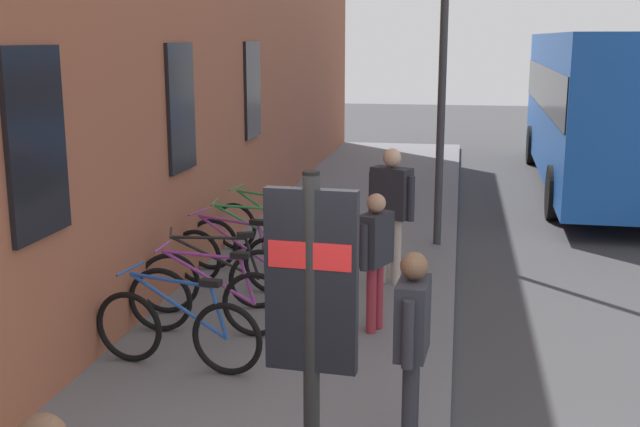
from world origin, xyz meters
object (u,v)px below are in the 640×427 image
Objects in this scene: bicycle_by_door at (215,279)px; street_lamp at (444,22)px; pedestrian_by_facade at (376,248)px; city_bus at (602,101)px; bicycle_nearest_sign at (233,259)px; bicycle_leaning_wall at (251,243)px; bicycle_under_window at (178,330)px; pedestrian_crossing_street at (391,202)px; bicycle_far_end at (267,228)px; transit_info_sign at (311,306)px; bicycle_beside_lamp at (208,300)px; pedestrian_near_bus at (412,331)px.

street_lamp is at bearing -34.66° from bicycle_by_door.
city_bus is at bearing -21.39° from pedestrian_by_facade.
bicycle_nearest_sign is 0.83m from bicycle_leaning_wall.
bicycle_under_window is 3.65m from pedestrian_crossing_street.
transit_info_sign is at bearing -163.90° from bicycle_far_end.
bicycle_by_door is 2.50m from pedestrian_crossing_street.
transit_info_sign is 14.22m from city_bus.
pedestrian_by_facade reaches higher than bicycle_under_window.
bicycle_leaning_wall is 4.31m from street_lamp.
bicycle_nearest_sign is 0.72× the size of transit_info_sign.
bicycle_by_door is at bearing 5.11° from bicycle_under_window.
bicycle_nearest_sign is 1.14× the size of pedestrian_by_facade.
bicycle_under_window and bicycle_by_door have the same top height.
pedestrian_crossing_street is (1.45, -1.92, 0.69)m from bicycle_by_door.
bicycle_by_door is 0.86m from bicycle_nearest_sign.
bicycle_by_door is at bearing -179.27° from bicycle_leaning_wall.
bicycle_beside_lamp is 0.31× the size of street_lamp.
bicycle_by_door is 0.30× the size of street_lamp.
city_bus reaches higher than pedestrian_by_facade.
pedestrian_crossing_street is at bearing -38.81° from bicycle_beside_lamp.
bicycle_under_window is 1.02× the size of bicycle_far_end.
pedestrian_near_bus is at bearing -116.40° from bicycle_under_window.
transit_info_sign is 1.57× the size of pedestrian_by_facade.
bicycle_beside_lamp is 3.32m from bicycle_far_end.
pedestrian_crossing_street is (4.26, 0.54, 0.11)m from pedestrian_near_bus.
pedestrian_near_bus reaches higher than bicycle_far_end.
bicycle_by_door and bicycle_leaning_wall have the same top height.
bicycle_leaning_wall is 2.84m from pedestrian_by_facade.
bicycle_leaning_wall is 0.31× the size of street_lamp.
bicycle_leaning_wall is 1.02× the size of bicycle_far_end.
bicycle_by_door is at bearing 127.07° from pedestrian_crossing_street.
bicycle_far_end is (2.57, 0.01, 0.00)m from bicycle_by_door.
bicycle_far_end is at bearing 33.58° from pedestrian_by_facade.
bicycle_by_door is 0.16× the size of city_bus.
pedestrian_by_facade is (-1.18, -1.94, 0.54)m from bicycle_nearest_sign.
bicycle_by_door is 2.01m from pedestrian_by_facade.
street_lamp is (5.23, -2.32, 2.97)m from bicycle_under_window.
bicycle_nearest_sign is at bearing 1.95° from bicycle_by_door.
bicycle_beside_lamp and bicycle_by_door have the same top height.
bicycle_leaning_wall is (0.83, -0.01, 0.00)m from bicycle_nearest_sign.
bicycle_under_window is at bearing -174.89° from bicycle_by_door.
bicycle_leaning_wall is 2.08m from pedestrian_crossing_street.
bicycle_by_door is at bearing 148.80° from city_bus.
bicycle_beside_lamp is 1.12× the size of pedestrian_near_bus.
street_lamp is at bearing -52.95° from bicycle_leaning_wall.
bicycle_leaning_wall is 9.84m from city_bus.
bicycle_far_end is 5.95m from pedestrian_near_bus.
transit_info_sign is at bearing -179.87° from pedestrian_crossing_street.
city_bus reaches higher than transit_info_sign.
bicycle_beside_lamp is 1.61m from bicycle_nearest_sign.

